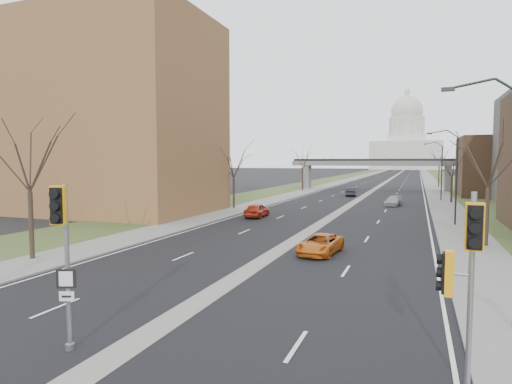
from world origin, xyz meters
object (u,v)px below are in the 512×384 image
Objects in this scene: signal_pole_right at (464,264)px; car_left_near at (257,210)px; signal_pole_median at (62,237)px; car_right_mid at (393,201)px; car_left_far at (351,192)px; car_right_near at (320,244)px.

signal_pole_right is 1.17× the size of car_left_near.
signal_pole_median is 50.10m from car_right_mid.
car_left_near is 0.99× the size of car_left_far.
signal_pole_median is 63.70m from car_left_far.
car_left_far reaches higher than car_right_mid.
car_left_near is 21.53m from car_right_mid.
signal_pole_median is at bearing -90.59° from car_right_mid.
car_right_near is 32.75m from car_right_mid.
car_left_far reaches higher than car_right_near.
car_right_near is at bearing 116.92° from signal_pole_right.
signal_pole_right reaches higher than car_left_near.
signal_pole_median is 11.21m from signal_pole_right.
signal_pole_median reaches higher than car_left_near.
signal_pole_right is at bearing -77.67° from car_right_mid.
car_left_near reaches higher than car_right_near.
car_right_near is at bearing 53.62° from signal_pole_median.
signal_pole_right is 16.92m from car_right_near.
car_left_near is 18.42m from car_right_near.
signal_pole_right is 63.12m from car_left_far.
car_right_near and car_right_mid have the same top height.
signal_pole_median reaches higher than car_right_mid.
signal_pole_median is 17.67m from car_right_near.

